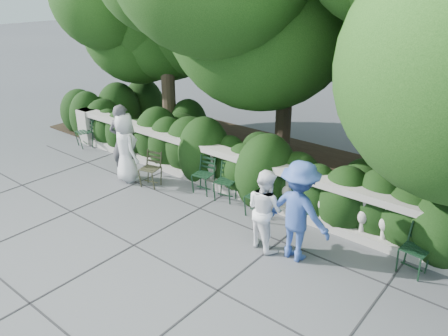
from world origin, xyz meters
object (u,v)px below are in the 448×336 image
Objects in this scene: chair_b at (200,195)px; person_casual_man at (265,209)px; person_businessman at (126,148)px; chair_a at (81,148)px; chair_c at (252,219)px; person_older_blue at (299,211)px; person_woman_grey at (123,143)px; chair_d at (222,203)px; chair_weathered at (148,189)px; chair_e at (406,276)px.

person_casual_man reaches higher than chair_b.
person_casual_man is (4.14, -0.31, -0.08)m from person_businessman.
chair_a is 6.22m from chair_c.
person_older_blue is at bearing -156.81° from person_casual_man.
person_woman_grey is 4.27m from person_casual_man.
chair_d is 1.86m from chair_weathered.
chair_a is 4.69m from chair_b.
chair_c is at bearing -172.88° from chair_e.
person_older_blue is at bearing -17.03° from chair_weathered.
chair_d is at bearing -10.21° from person_casual_man.
chair_c is (6.22, -0.20, 0.00)m from chair_a.
chair_e is (4.58, -0.06, 0.00)m from chair_b.
person_businessman is (-0.73, 0.04, 0.83)m from chair_weathered.
person_woman_grey reaches higher than chair_weathered.
person_woman_grey is at bearing 0.79° from person_older_blue.
chair_b is at bearing 169.39° from chair_d.
person_casual_man is at bearing -156.75° from chair_e.
chair_b and chair_c have the same top height.
person_woman_grey reaches higher than person_older_blue.
chair_b and chair_e have the same top height.
chair_b is 1.27m from chair_weathered.
chair_d is (0.62, 0.03, 0.00)m from chair_b.
chair_c is 1.23m from person_casual_man.
person_casual_man is (4.26, -0.33, -0.17)m from person_woman_grey.
chair_d is at bearing -175.51° from chair_e.
person_casual_man is at bearing -39.75° from chair_d.
chair_weathered is at bearing -167.62° from person_businessman.
chair_a is 2.97m from person_businessman.
chair_b is 2.25m from person_woman_grey.
chair_d is 3.96m from chair_e.
chair_a is at bearing -175.04° from chair_e.
person_older_blue is at bearing -153.08° from chair_e.
chair_a is 0.46× the size of person_woman_grey.
chair_b is 2.51m from person_casual_man.
chair_a and chair_weathered have the same top height.
chair_weathered is (-1.16, -0.53, 0.00)m from chair_b.
person_businessman is at bearing 162.35° from chair_weathered.
person_casual_man is at bearing -168.53° from person_businessman.
person_businessman is at bearing 12.16° from person_casual_man.
person_businessman reaches higher than chair_c.
chair_a is 1.00× the size of chair_e.
person_casual_man reaches higher than chair_c.
chair_weathered is at bearing -164.69° from chair_c.
person_older_blue reaches higher than person_casual_man.
chair_a is at bearing -174.90° from chair_c.
person_businessman is at bearing -174.85° from chair_b.
person_woman_grey is at bearing 161.19° from chair_weathered.
person_older_blue is at bearing 9.93° from chair_a.
person_businessman is at bearing -167.15° from chair_c.
chair_e is (9.26, -0.13, 0.00)m from chair_a.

